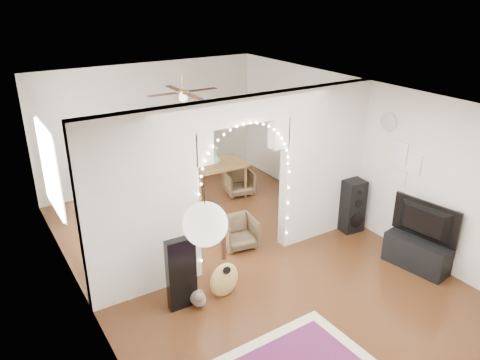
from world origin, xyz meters
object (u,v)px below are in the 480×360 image
dining_table (216,167)px  dining_chair_right (239,182)px  acoustic_guitar (224,267)px  dining_chair_left (238,232)px  media_console (417,253)px  floor_speaker (352,206)px  bookcase (163,153)px

dining_table → dining_chair_right: (0.49, -0.11, -0.42)m
acoustic_guitar → dining_chair_right: 3.62m
dining_chair_left → dining_chair_right: size_ratio=1.00×
media_console → floor_speaker: bearing=80.5°
floor_speaker → media_console: (0.00, -1.46, -0.24)m
floor_speaker → dining_chair_left: bearing=170.0°
media_console → bookcase: bearing=102.1°
dining_table → dining_chair_right: 0.65m
media_console → acoustic_guitar: bearing=152.4°
dining_table → dining_chair_left: (-0.69, -1.97, -0.42)m
bookcase → dining_chair_right: bearing=-31.1°
bookcase → dining_chair_left: bearing=-73.4°
media_console → dining_chair_right: bearing=93.2°
media_console → dining_table: (-1.37, 4.03, 0.43)m
media_console → bookcase: size_ratio=0.66×
dining_table → bookcase: bearing=123.3°
media_console → dining_chair_right: size_ratio=1.73×
floor_speaker → bookcase: bookcase is taller
bookcase → media_console: bearing=-51.9°
media_console → dining_table: dining_table is taller
media_console → bookcase: 5.63m
dining_chair_left → dining_chair_right: 2.20m
floor_speaker → dining_chair_right: size_ratio=1.69×
dining_table → dining_chair_left: size_ratio=2.14×
dining_chair_left → dining_chair_right: bearing=66.6°
acoustic_guitar → floor_speaker: bearing=19.1°
acoustic_guitar → floor_speaker: size_ratio=1.17×
acoustic_guitar → dining_chair_left: (0.91, 1.09, -0.23)m
floor_speaker → dining_chair_right: floor_speaker is taller
dining_chair_left → media_console: bearing=-36.1°
bookcase → dining_table: (0.69, -1.18, -0.08)m
floor_speaker → dining_table: bearing=124.4°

